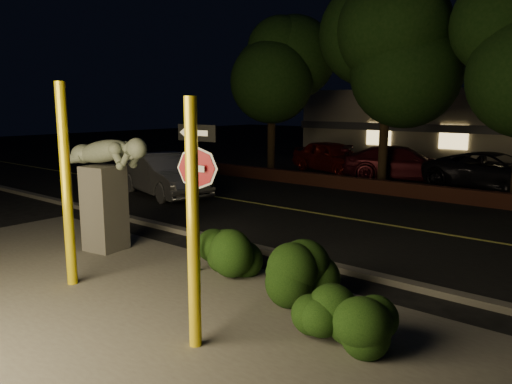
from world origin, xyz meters
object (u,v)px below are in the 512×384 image
(yellow_pole_right, at_px, (193,227))
(parked_car_dark, at_px, (496,172))
(signpost, at_px, (197,169))
(silver_sedan, at_px, (163,175))
(parked_car_red, at_px, (332,157))
(parked_car_darkred, at_px, (401,163))
(sculpture, at_px, (104,181))
(yellow_pole_left, at_px, (66,186))

(yellow_pole_right, bearing_deg, parked_car_dark, 91.06)
(signpost, bearing_deg, silver_sedan, 142.86)
(parked_car_red, height_order, parked_car_dark, parked_car_red)
(parked_car_darkred, bearing_deg, parked_car_dark, -116.51)
(signpost, xyz_separation_m, parked_car_darkred, (-1.95, 13.80, -1.30))
(signpost, relative_size, parked_car_dark, 0.55)
(yellow_pole_right, bearing_deg, parked_car_darkred, 104.48)
(silver_sedan, relative_size, parked_car_dark, 0.88)
(signpost, height_order, parked_car_red, signpost)
(signpost, height_order, silver_sedan, signpost)
(parked_car_darkred, relative_size, parked_car_dark, 0.97)
(silver_sedan, height_order, parked_car_red, parked_car_red)
(sculpture, bearing_deg, parked_car_red, 92.16)
(parked_car_red, bearing_deg, yellow_pole_right, -136.38)
(signpost, relative_size, parked_car_red, 0.64)
(yellow_pole_left, relative_size, silver_sedan, 0.79)
(parked_car_red, distance_m, parked_car_dark, 7.35)
(yellow_pole_right, xyz_separation_m, parked_car_dark, (-0.29, 15.68, -0.95))
(yellow_pole_left, height_order, parked_car_red, yellow_pole_left)
(silver_sedan, bearing_deg, yellow_pole_left, -126.05)
(yellow_pole_right, height_order, parked_car_darkred, yellow_pole_right)
(sculpture, relative_size, parked_car_dark, 0.49)
(parked_car_darkred, xyz_separation_m, parked_car_dark, (3.83, -0.27, -0.01))
(silver_sedan, bearing_deg, sculpture, -126.00)
(parked_car_red, bearing_deg, sculpture, -150.40)
(sculpture, relative_size, silver_sedan, 0.56)
(yellow_pole_left, bearing_deg, parked_car_dark, 78.57)
(signpost, bearing_deg, parked_car_darkred, 96.36)
(parked_car_red, bearing_deg, signpost, -140.34)
(signpost, bearing_deg, parked_car_dark, 80.42)
(yellow_pole_left, bearing_deg, signpost, 57.16)
(sculpture, bearing_deg, parked_car_darkred, 78.14)
(parked_car_darkred, distance_m, parked_car_dark, 3.84)
(yellow_pole_left, distance_m, sculpture, 2.14)
(signpost, xyz_separation_m, sculpture, (-2.61, -0.30, -0.46))
(yellow_pole_right, xyz_separation_m, silver_sedan, (-9.07, 7.06, -0.91))
(sculpture, height_order, silver_sedan, sculpture)
(yellow_pole_left, height_order, parked_car_dark, yellow_pole_left)
(signpost, xyz_separation_m, parked_car_red, (-5.47, 13.93, -1.27))
(yellow_pole_left, bearing_deg, sculpture, 129.31)
(silver_sedan, distance_m, parked_car_dark, 12.30)
(yellow_pole_right, distance_m, signpost, 3.07)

